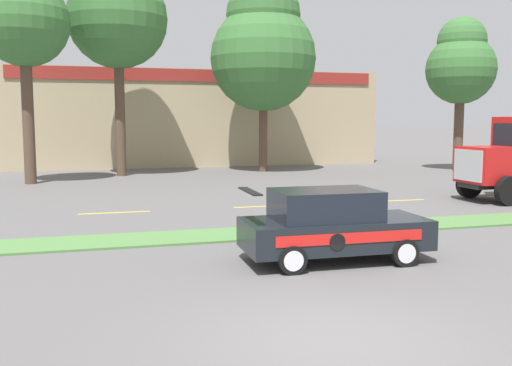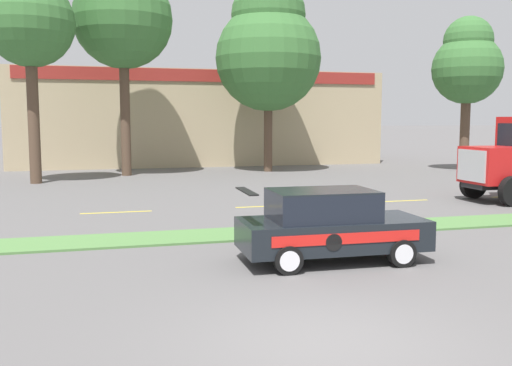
% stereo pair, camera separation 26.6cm
% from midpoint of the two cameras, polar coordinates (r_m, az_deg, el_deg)
% --- Properties ---
extents(ground_plane, '(600.00, 600.00, 0.00)m').
position_cam_midpoint_polar(ground_plane, '(8.51, 7.17, -15.44)').
color(ground_plane, '#5B5959').
extents(grass_verge, '(120.00, 1.75, 0.06)m').
position_cam_midpoint_polar(grass_verge, '(15.62, -3.99, -5.22)').
color(grass_verge, '#517F42').
rests_on(grass_verge, ground_plane).
extents(centre_line_4, '(2.40, 0.14, 0.01)m').
position_cam_midpoint_polar(centre_line_4, '(20.11, -14.35, -2.89)').
color(centre_line_4, yellow).
rests_on(centre_line_4, ground_plane).
extents(centre_line_5, '(2.40, 0.14, 0.01)m').
position_cam_midpoint_polar(centre_line_5, '(20.94, 0.59, -2.33)').
color(centre_line_5, yellow).
rests_on(centre_line_5, ground_plane).
extents(centre_line_6, '(2.40, 0.14, 0.01)m').
position_cam_midpoint_polar(centre_line_6, '(23.04, 13.59, -1.72)').
color(centre_line_6, yellow).
rests_on(centre_line_6, ground_plane).
extents(centre_line_7, '(2.40, 0.14, 0.01)m').
position_cam_midpoint_polar(centre_line_7, '(26.11, 23.98, -1.16)').
color(centre_line_7, yellow).
rests_on(centre_line_7, ground_plane).
extents(rally_car, '(4.15, 1.95, 1.65)m').
position_cam_midpoint_polar(rally_car, '(12.82, 6.98, -4.18)').
color(rally_car, black).
rests_on(rally_car, ground_plane).
extents(store_building_backdrop, '(25.52, 12.10, 6.54)m').
position_cam_midpoint_polar(store_building_backdrop, '(44.30, -7.00, 6.41)').
color(store_building_backdrop, tan).
rests_on(store_building_backdrop, ground_plane).
extents(tree_behind_left, '(5.52, 5.52, 12.90)m').
position_cam_midpoint_polar(tree_behind_left, '(33.82, -13.92, 16.55)').
color(tree_behind_left, brown).
rests_on(tree_behind_left, ground_plane).
extents(tree_behind_centre, '(4.32, 4.32, 11.12)m').
position_cam_midpoint_polar(tree_behind_centre, '(30.80, -22.45, 15.32)').
color(tree_behind_centre, brown).
rests_on(tree_behind_centre, ground_plane).
extents(tree_behind_right, '(6.42, 6.42, 11.71)m').
position_cam_midpoint_polar(tree_behind_right, '(35.42, 0.51, 13.41)').
color(tree_behind_right, brown).
rests_on(tree_behind_right, ground_plane).
extents(tree_behind_far_right, '(4.26, 4.26, 9.48)m').
position_cam_midpoint_polar(tree_behind_far_right, '(38.12, 19.63, 11.20)').
color(tree_behind_far_right, brown).
rests_on(tree_behind_far_right, ground_plane).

